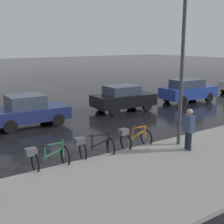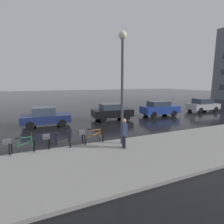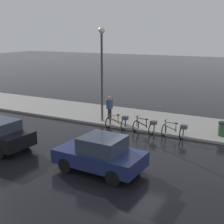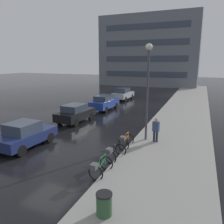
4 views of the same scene
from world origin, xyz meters
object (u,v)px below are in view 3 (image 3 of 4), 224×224
object	(u,v)px
streetlamp	(102,60)
pedestrian	(110,107)
trash_bin	(223,130)
bicycle_nearest	(175,130)
bicycle_third	(118,122)
bicycle_second	(146,126)
car_navy	(100,154)

from	to	relation	value
streetlamp	pedestrian	bearing A→B (deg)	-16.66
streetlamp	trash_bin	world-z (taller)	streetlamp
bicycle_nearest	bicycle_third	bearing A→B (deg)	90.31
bicycle_nearest	streetlamp	world-z (taller)	streetlamp
bicycle_second	bicycle_third	distance (m)	1.85
bicycle_nearest	bicycle_second	world-z (taller)	bicycle_nearest
car_navy	trash_bin	distance (m)	8.06
trash_bin	bicycle_third	bearing A→B (deg)	102.38
trash_bin	bicycle_nearest	bearing A→B (deg)	118.64
bicycle_nearest	streetlamp	size ratio (longest dim) A/B	0.22
bicycle_third	trash_bin	xyz separation A→B (m)	(1.31, -5.98, -0.03)
car_navy	bicycle_nearest	bearing A→B (deg)	-14.75
pedestrian	streetlamp	distance (m)	3.22
bicycle_second	car_navy	size ratio (longest dim) A/B	0.38
car_navy	trash_bin	size ratio (longest dim) A/B	4.19
car_navy	streetlamp	world-z (taller)	streetlamp
bicycle_nearest	trash_bin	distance (m)	2.70
bicycle_nearest	pedestrian	world-z (taller)	pedestrian
bicycle_second	streetlamp	size ratio (longest dim) A/B	0.24
bicycle_second	trash_bin	bearing A→B (deg)	-72.60
pedestrian	streetlamp	bearing A→B (deg)	163.34
bicycle_third	bicycle_second	bearing A→B (deg)	-89.48
bicycle_third	pedestrian	world-z (taller)	pedestrian
bicycle_third	car_navy	world-z (taller)	car_navy
bicycle_second	pedestrian	distance (m)	3.62
bicycle_second	car_navy	xyz separation A→B (m)	(-5.76, -0.25, 0.30)
bicycle_third	pedestrian	bearing A→B (deg)	42.64
pedestrian	trash_bin	distance (m)	7.41
bicycle_third	pedestrian	size ratio (longest dim) A/B	0.80
bicycle_second	bicycle_third	world-z (taller)	bicycle_second
bicycle_nearest	pedestrian	xyz separation A→B (m)	(1.51, 5.02, 0.49)
bicycle_third	streetlamp	size ratio (longest dim) A/B	0.22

